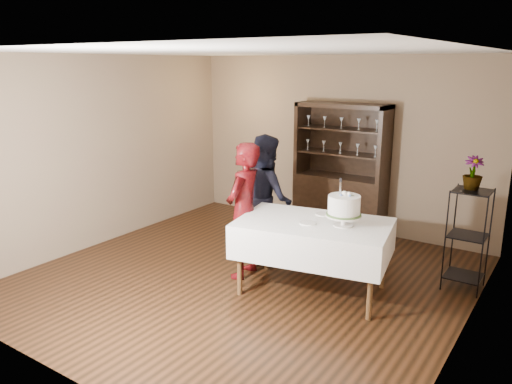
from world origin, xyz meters
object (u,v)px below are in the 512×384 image
Objects in this scene: man at (266,197)px; woman at (244,211)px; china_hutch at (340,191)px; plant_etagere at (468,236)px; potted_plant at (473,173)px; cake_table at (313,238)px; cake at (344,207)px.

woman is at bearing 140.39° from man.
china_hutch reaches higher than man.
potted_plant is at bearing 119.77° from plant_etagere.
china_hutch reaches higher than cake_table.
man reaches higher than cake.
man is at bearing 148.80° from cake_table.
potted_plant is (2.45, 0.49, 0.54)m from man.
plant_etagere is 2.62m from woman.
cake_table is at bearing 86.07° from woman.
woman is at bearing -154.27° from plant_etagere.
woman is (-0.92, -0.06, 0.19)m from cake_table.
cake_table is at bearing -171.56° from cake.
cake reaches higher than plant_etagere.
potted_plant is (-0.03, 0.05, 0.73)m from plant_etagere.
china_hutch is 1.08× the size of cake_table.
china_hutch is at bearing 115.25° from cake.
plant_etagere is (2.08, -1.05, -0.01)m from china_hutch.
china_hutch is 2.33m from cake.
potted_plant reaches higher than plant_etagere.
potted_plant is at bearing -26.07° from china_hutch.
china_hutch is 2.33m from plant_etagere.
man is 4.42× the size of potted_plant.
potted_plant is (2.05, -1.00, 0.71)m from china_hutch.
man is 2.56m from potted_plant.
man is 3.11× the size of cake.
plant_etagere is 2.22× the size of cake.
cake_table is 0.94m from woman.
china_hutch is at bearing 106.85° from cake_table.
man reaches higher than plant_etagere.
china_hutch is 2.39m from potted_plant.
woman reaches higher than potted_plant.
man is (-0.12, 0.69, 0.00)m from woman.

